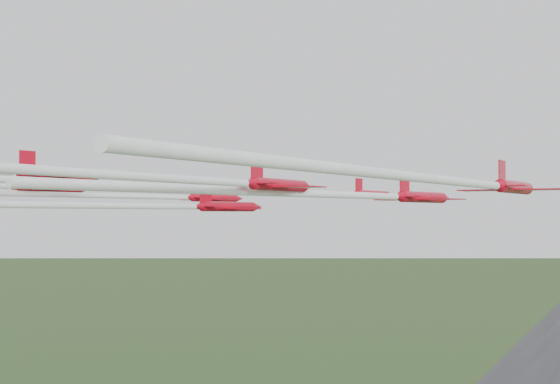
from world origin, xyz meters
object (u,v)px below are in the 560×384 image
at_px(jet_lead, 302,192).
at_px(jet_row3_mid, 121,206).
at_px(jet_row2_left, 104,196).
at_px(jet_row3_right, 465,182).
at_px(jet_row2_right, 358,195).
at_px(jet_row4_right, 119,175).

height_order(jet_lead, jet_row3_mid, jet_lead).
relative_size(jet_row2_left, jet_row3_right, 1.18).
distance_m(jet_lead, jet_row3_mid, 27.29).
height_order(jet_row2_left, jet_row3_right, jet_row3_right).
relative_size(jet_lead, jet_row3_right, 1.14).
height_order(jet_lead, jet_row2_left, jet_lead).
height_order(jet_row2_left, jet_row2_right, jet_row2_left).
xyz_separation_m(jet_row3_right, jet_row4_right, (-16.72, -18.42, 0.03)).
bearing_deg(jet_row2_left, jet_row3_mid, -34.77).
xyz_separation_m(jet_row2_left, jet_row3_mid, (12.94, -14.04, -1.35)).
bearing_deg(jet_row3_mid, jet_lead, 89.05).
xyz_separation_m(jet_row2_right, jet_row4_right, (-3.58, -32.41, 0.52)).
xyz_separation_m(jet_lead, jet_row3_mid, (-6.08, -26.54, -1.87)).
distance_m(jet_row2_left, jet_row3_right, 46.44).
bearing_deg(jet_row2_left, jet_row4_right, -38.17).
xyz_separation_m(jet_row2_right, jet_row3_right, (13.13, -13.99, 0.49)).
bearing_deg(jet_row3_right, jet_row2_left, 167.48).
bearing_deg(jet_row3_mid, jet_row2_right, 48.15).
distance_m(jet_row2_right, jet_row3_mid, 22.21).
relative_size(jet_lead, jet_row2_left, 0.97).
xyz_separation_m(jet_lead, jet_row2_left, (-19.02, -12.50, -0.53)).
relative_size(jet_lead, jet_row3_mid, 1.12).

